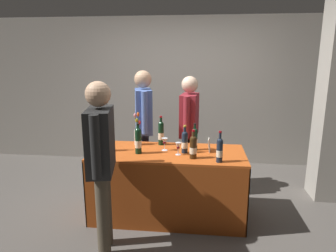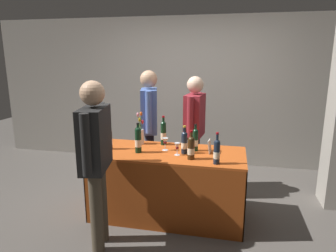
{
  "view_description": "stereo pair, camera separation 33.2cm",
  "coord_description": "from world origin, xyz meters",
  "px_view_note": "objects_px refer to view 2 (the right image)",
  "views": [
    {
      "loc": [
        0.36,
        -3.22,
        1.83
      ],
      "look_at": [
        0.0,
        0.0,
        1.08
      ],
      "focal_mm": 32.01,
      "sensor_mm": 36.0,
      "label": 1
    },
    {
      "loc": [
        0.69,
        -3.16,
        1.83
      ],
      "look_at": [
        0.0,
        0.0,
        1.08
      ],
      "focal_mm": 32.01,
      "sensor_mm": 36.0,
      "label": 2
    }
  ],
  "objects_px": {
    "wine_glass_mid": "(177,147)",
    "flower_vase": "(141,134)",
    "display_bottle_0": "(191,147)",
    "tasting_table": "(168,171)",
    "wine_glass_near_vendor": "(165,141)",
    "featured_wine_bottle": "(184,142)",
    "vendor_presenter": "(149,120)",
    "taster_foreground_right": "(96,151)"
  },
  "relations": [
    {
      "from": "display_bottle_0",
      "to": "flower_vase",
      "type": "relative_size",
      "value": 0.77
    },
    {
      "from": "tasting_table",
      "to": "wine_glass_mid",
      "type": "xyz_separation_m",
      "value": [
        0.12,
        -0.09,
        0.33
      ]
    },
    {
      "from": "wine_glass_near_vendor",
      "to": "wine_glass_mid",
      "type": "xyz_separation_m",
      "value": [
        0.17,
        -0.14,
        -0.01
      ]
    },
    {
      "from": "wine_glass_near_vendor",
      "to": "flower_vase",
      "type": "relative_size",
      "value": 0.37
    },
    {
      "from": "flower_vase",
      "to": "taster_foreground_right",
      "type": "height_order",
      "value": "taster_foreground_right"
    },
    {
      "from": "wine_glass_near_vendor",
      "to": "flower_vase",
      "type": "height_order",
      "value": "flower_vase"
    },
    {
      "from": "wine_glass_mid",
      "to": "flower_vase",
      "type": "relative_size",
      "value": 0.35
    },
    {
      "from": "wine_glass_near_vendor",
      "to": "display_bottle_0",
      "type": "bearing_deg",
      "value": -35.7
    },
    {
      "from": "featured_wine_bottle",
      "to": "wine_glass_near_vendor",
      "type": "bearing_deg",
      "value": 164.88
    },
    {
      "from": "featured_wine_bottle",
      "to": "vendor_presenter",
      "type": "bearing_deg",
      "value": 131.2
    },
    {
      "from": "featured_wine_bottle",
      "to": "display_bottle_0",
      "type": "height_order",
      "value": "featured_wine_bottle"
    },
    {
      "from": "tasting_table",
      "to": "flower_vase",
      "type": "bearing_deg",
      "value": 148.63
    },
    {
      "from": "display_bottle_0",
      "to": "wine_glass_mid",
      "type": "bearing_deg",
      "value": 149.51
    },
    {
      "from": "wine_glass_mid",
      "to": "vendor_presenter",
      "type": "relative_size",
      "value": 0.08
    },
    {
      "from": "flower_vase",
      "to": "wine_glass_near_vendor",
      "type": "bearing_deg",
      "value": -28.76
    },
    {
      "from": "flower_vase",
      "to": "vendor_presenter",
      "type": "height_order",
      "value": "vendor_presenter"
    },
    {
      "from": "featured_wine_bottle",
      "to": "display_bottle_0",
      "type": "distance_m",
      "value": 0.2
    },
    {
      "from": "taster_foreground_right",
      "to": "display_bottle_0",
      "type": "bearing_deg",
      "value": -67.63
    },
    {
      "from": "featured_wine_bottle",
      "to": "wine_glass_mid",
      "type": "relative_size",
      "value": 2.27
    },
    {
      "from": "vendor_presenter",
      "to": "wine_glass_near_vendor",
      "type": "bearing_deg",
      "value": 16.3
    },
    {
      "from": "tasting_table",
      "to": "vendor_presenter",
      "type": "relative_size",
      "value": 1.04
    },
    {
      "from": "vendor_presenter",
      "to": "tasting_table",
      "type": "bearing_deg",
      "value": 17.3
    },
    {
      "from": "wine_glass_near_vendor",
      "to": "vendor_presenter",
      "type": "relative_size",
      "value": 0.09
    },
    {
      "from": "wine_glass_near_vendor",
      "to": "taster_foreground_right",
      "type": "bearing_deg",
      "value": -121.73
    },
    {
      "from": "featured_wine_bottle",
      "to": "taster_foreground_right",
      "type": "distance_m",
      "value": 1.01
    },
    {
      "from": "display_bottle_0",
      "to": "wine_glass_near_vendor",
      "type": "relative_size",
      "value": 2.12
    },
    {
      "from": "display_bottle_0",
      "to": "flower_vase",
      "type": "xyz_separation_m",
      "value": [
        -0.69,
        0.43,
        -0.0
      ]
    },
    {
      "from": "wine_glass_near_vendor",
      "to": "taster_foreground_right",
      "type": "relative_size",
      "value": 0.09
    },
    {
      "from": "tasting_table",
      "to": "taster_foreground_right",
      "type": "xyz_separation_m",
      "value": [
        -0.53,
        -0.73,
        0.44
      ]
    },
    {
      "from": "wine_glass_near_vendor",
      "to": "vendor_presenter",
      "type": "height_order",
      "value": "vendor_presenter"
    },
    {
      "from": "tasting_table",
      "to": "taster_foreground_right",
      "type": "distance_m",
      "value": 1.0
    },
    {
      "from": "wine_glass_mid",
      "to": "flower_vase",
      "type": "xyz_separation_m",
      "value": [
        -0.52,
        0.34,
        0.03
      ]
    },
    {
      "from": "tasting_table",
      "to": "vendor_presenter",
      "type": "xyz_separation_m",
      "value": [
        -0.4,
        0.66,
        0.45
      ]
    },
    {
      "from": "featured_wine_bottle",
      "to": "wine_glass_near_vendor",
      "type": "distance_m",
      "value": 0.24
    },
    {
      "from": "featured_wine_bottle",
      "to": "wine_glass_mid",
      "type": "height_order",
      "value": "featured_wine_bottle"
    },
    {
      "from": "featured_wine_bottle",
      "to": "wine_glass_mid",
      "type": "xyz_separation_m",
      "value": [
        -0.07,
        -0.08,
        -0.03
      ]
    },
    {
      "from": "display_bottle_0",
      "to": "taster_foreground_right",
      "type": "relative_size",
      "value": 0.19
    },
    {
      "from": "tasting_table",
      "to": "taster_foreground_right",
      "type": "relative_size",
      "value": 1.06
    },
    {
      "from": "wine_glass_mid",
      "to": "vendor_presenter",
      "type": "distance_m",
      "value": 0.93
    },
    {
      "from": "tasting_table",
      "to": "wine_glass_mid",
      "type": "distance_m",
      "value": 0.37
    },
    {
      "from": "wine_glass_mid",
      "to": "tasting_table",
      "type": "bearing_deg",
      "value": 142.87
    },
    {
      "from": "tasting_table",
      "to": "display_bottle_0",
      "type": "relative_size",
      "value": 5.56
    }
  ]
}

